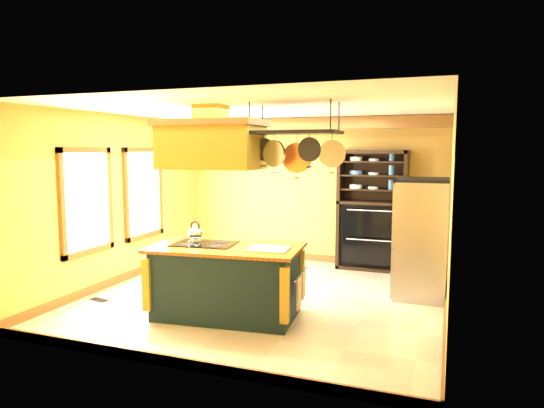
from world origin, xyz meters
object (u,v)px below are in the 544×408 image
Objects in this scene: range_hood at (211,143)px; refrigerator at (421,241)px; pot_rack at (295,141)px; hutch at (372,223)px; kitchen_island at (227,280)px.

refrigerator is at bearing 35.14° from range_hood.
pot_rack is 0.54× the size of hutch.
pot_rack is at bearing -128.47° from refrigerator.
refrigerator is at bearing 31.77° from kitchen_island.
kitchen_island is 2.90m from refrigerator.
kitchen_island is 1.18× the size of refrigerator.
range_hood is 3.83m from hutch.
kitchen_island is 1.78m from range_hood.
refrigerator is (2.48, 1.75, -1.41)m from range_hood.
range_hood reaches higher than kitchen_island.
hutch reaches higher than kitchen_island.
kitchen_island is 1.99m from pot_rack.
kitchen_island is at bearing 0.16° from range_hood.
pot_rack is at bearing -98.30° from hutch.
range_hood is at bearing 174.53° from kitchen_island.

